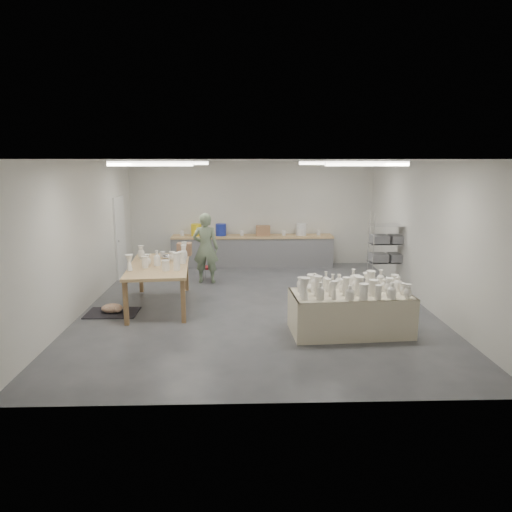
{
  "coord_description": "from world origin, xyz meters",
  "views": [
    {
      "loc": [
        -0.29,
        -9.22,
        2.97
      ],
      "look_at": [
        -0.01,
        0.05,
        1.05
      ],
      "focal_mm": 32.0,
      "sensor_mm": 36.0,
      "label": 1
    }
  ],
  "objects_px": {
    "drying_table": "(350,310)",
    "work_table": "(163,263)",
    "potter": "(206,248)",
    "red_stool": "(207,268)"
  },
  "relations": [
    {
      "from": "drying_table",
      "to": "work_table",
      "type": "distance_m",
      "value": 4.0
    },
    {
      "from": "work_table",
      "to": "red_stool",
      "type": "bearing_deg",
      "value": 64.39
    },
    {
      "from": "drying_table",
      "to": "potter",
      "type": "xyz_separation_m",
      "value": [
        -2.8,
        3.54,
        0.45
      ]
    },
    {
      "from": "potter",
      "to": "drying_table",
      "type": "bearing_deg",
      "value": 134.0
    },
    {
      "from": "drying_table",
      "to": "work_table",
      "type": "height_order",
      "value": "work_table"
    },
    {
      "from": "potter",
      "to": "work_table",
      "type": "bearing_deg",
      "value": 72.55
    },
    {
      "from": "drying_table",
      "to": "potter",
      "type": "distance_m",
      "value": 4.53
    },
    {
      "from": "work_table",
      "to": "potter",
      "type": "height_order",
      "value": "potter"
    },
    {
      "from": "work_table",
      "to": "drying_table",
      "type": "bearing_deg",
      "value": -31.53
    },
    {
      "from": "potter",
      "to": "red_stool",
      "type": "relative_size",
      "value": 4.41
    }
  ]
}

